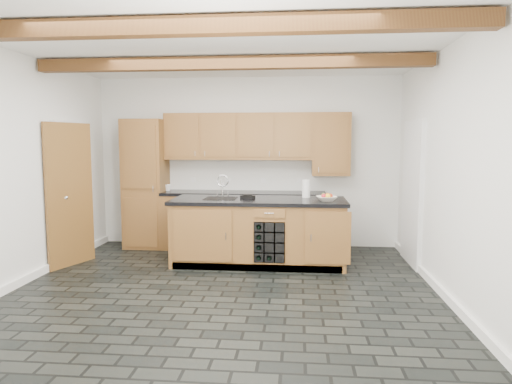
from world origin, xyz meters
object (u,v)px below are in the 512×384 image
Objects in this scene: fruit_bowl at (327,199)px; paper_towel at (306,189)px; kitchen_scale at (248,197)px; island at (259,231)px.

fruit_bowl is 1.06× the size of paper_towel.
paper_towel is at bearing 38.09° from kitchen_scale.
fruit_bowl is at bearing 15.10° from kitchen_scale.
kitchen_scale is at bearing -166.52° from paper_towel.
island is at bearing -159.57° from paper_towel.
paper_towel is (0.67, 0.25, 0.60)m from island.
island is 9.55× the size of paper_towel.
fruit_bowl is (0.94, -0.14, 0.50)m from island.
fruit_bowl reaches higher than island.
fruit_bowl reaches higher than kitchen_scale.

